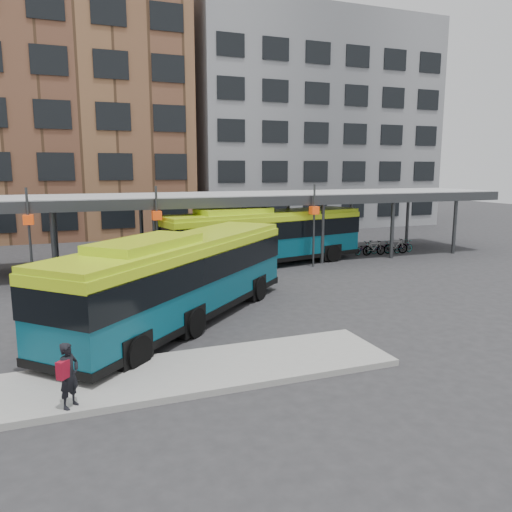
{
  "coord_description": "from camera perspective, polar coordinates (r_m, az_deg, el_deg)",
  "views": [
    {
      "loc": [
        -7.28,
        -15.88,
        5.67
      ],
      "look_at": [
        0.53,
        4.69,
        1.8
      ],
      "focal_mm": 35.0,
      "sensor_mm": 36.0,
      "label": 1
    }
  ],
  "objects": [
    {
      "name": "ground",
      "position": [
        18.37,
        3.69,
        -8.03
      ],
      "size": [
        120.0,
        120.0,
        0.0
      ],
      "primitive_type": "plane",
      "color": "#28282B",
      "rests_on": "ground"
    },
    {
      "name": "building_grey",
      "position": [
        53.42,
        5.31,
        14.59
      ],
      "size": [
        24.0,
        14.0,
        20.0
      ],
      "primitive_type": "cube",
      "color": "slate",
      "rests_on": "ground"
    },
    {
      "name": "bus_rear",
      "position": [
        29.21,
        0.92,
        2.39
      ],
      "size": [
        12.9,
        5.35,
        3.48
      ],
      "rotation": [
        0.0,
        0.0,
        0.22
      ],
      "color": "#074557",
      "rests_on": "ground"
    },
    {
      "name": "building_brick",
      "position": [
        48.26,
        -24.82,
        15.43
      ],
      "size": [
        26.0,
        14.0,
        22.0
      ],
      "primitive_type": "cube",
      "color": "brown",
      "rests_on": "ground"
    },
    {
      "name": "boarding_island",
      "position": [
        14.15,
        -12.2,
        -13.49
      ],
      "size": [
        14.0,
        3.0,
        0.18
      ],
      "primitive_type": "cube",
      "color": "gray",
      "rests_on": "ground"
    },
    {
      "name": "pedestrian",
      "position": [
        12.59,
        -20.62,
        -12.61
      ],
      "size": [
        0.66,
        0.68,
        1.57
      ],
      "rotation": [
        0.0,
        0.0,
        0.85
      ],
      "color": "black",
      "rests_on": "boarding_island"
    },
    {
      "name": "canopy",
      "position": [
        29.7,
        -6.71,
        6.51
      ],
      "size": [
        40.0,
        6.53,
        4.8
      ],
      "color": "#999B9E",
      "rests_on": "ground"
    },
    {
      "name": "bus_front",
      "position": [
        18.49,
        -8.57,
        -2.28
      ],
      "size": [
        10.66,
        10.61,
        3.42
      ],
      "rotation": [
        0.0,
        0.0,
        0.78
      ],
      "color": "#074557",
      "rests_on": "ground"
    },
    {
      "name": "bike_rack",
      "position": [
        34.53,
        14.43,
        0.99
      ],
      "size": [
        4.71,
        1.34,
        1.05
      ],
      "color": "slate",
      "rests_on": "ground"
    }
  ]
}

